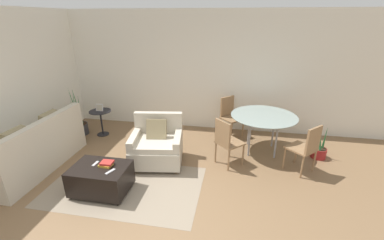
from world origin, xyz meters
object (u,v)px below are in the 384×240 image
Objects in this scene: tv_remote_secondary at (110,171)px; dining_chair_far_left at (230,114)px; couch at (34,152)px; book_stack at (106,164)px; potted_plant_small at (319,151)px; dining_chair_near_left at (226,140)px; armchair at (157,145)px; picture_frame at (99,108)px; potted_plant at (79,126)px; dining_table at (264,119)px; tv_remote_primary at (95,164)px; ottoman at (101,178)px; side_table at (101,118)px; dining_chair_near_right at (306,146)px.

tv_remote_secondary is 3.06m from dining_chair_far_left.
book_stack is (1.61, -0.37, 0.15)m from couch.
couch is at bearing -165.80° from potted_plant_small.
potted_plant_small is (1.78, -0.76, -0.37)m from dining_chair_far_left.
book_stack is 2.08m from dining_chair_near_left.
couch is at bearing -168.12° from dining_chair_near_left.
picture_frame is (-1.63, 0.94, 0.33)m from armchair.
potted_plant reaches higher than book_stack.
dining_table is (4.06, 1.39, 0.38)m from couch.
picture_frame is at bearing 121.77° from tv_remote_secondary.
couch is at bearing -148.52° from dining_chair_far_left.
tv_remote_primary is 2.24m from dining_chair_near_left.
potted_plant is at bearing 178.13° from potted_plant_small.
dining_table reaches higher than ottoman.
side_table is at bearing 6.36° from potted_plant.
ottoman is 5.85× the size of tv_remote_primary.
potted_plant_small reaches higher than book_stack.
dining_chair_far_left is at bearing 57.69° from tv_remote_secondary.
dining_chair_near_left is 1.00× the size of dining_chair_far_left.
tv_remote_primary is 2.13m from picture_frame.
tv_remote_primary is at bearing -63.52° from picture_frame.
book_stack reaches higher than ottoman.
book_stack is 0.16× the size of dining_table.
dining_table is at bearing -2.36° from side_table.
couch reaches higher than side_table.
tv_remote_secondary is 3.01m from dining_table.
picture_frame is (0.00, -0.00, 0.25)m from side_table.
dining_chair_near_right is (0.68, -0.68, -0.19)m from dining_table.
side_table is (-1.63, 0.94, 0.08)m from armchair.
couch is 11.80× the size of picture_frame.
dining_chair_near_right reaches higher than tv_remote_secondary.
dining_chair_far_left is 1.97m from potted_plant_small.
potted_plant is 1.27× the size of dining_chair_near_left.
armchair is at bearing -157.91° from dining_table.
tv_remote_secondary is 2.42m from side_table.
tv_remote_primary is 2.38m from potted_plant.
armchair is 1.29m from dining_chair_near_left.
picture_frame is at bearing 169.03° from dining_chair_near_right.
couch is 1.48m from potted_plant.
tv_remote_secondary is at bearing -58.23° from picture_frame.
armchair is at bearing 15.84° from couch.
dining_chair_near_left reaches higher than dining_table.
couch is 2.92× the size of potted_plant_small.
dining_chair_far_left is (1.86, 2.49, 0.28)m from ottoman.
dining_chair_far_left is at bearing 9.73° from potted_plant.
dining_table is 0.98m from dining_chair_far_left.
dining_table is 0.98m from dining_chair_near_left.
tv_remote_secondary is at bearing -122.31° from dining_chair_far_left.
dining_chair_near_right reaches higher than picture_frame.
couch reaches higher than armchair.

